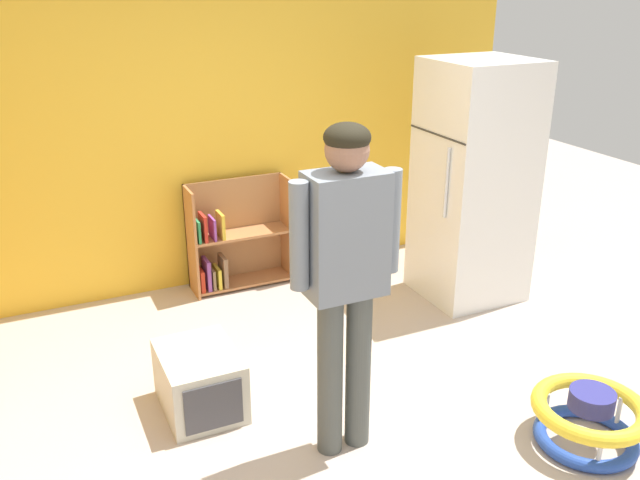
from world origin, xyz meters
TOP-DOWN VIEW (x-y plane):
  - ground_plane at (0.00, 0.00)m, footprint 12.00×12.00m
  - back_wall at (0.00, 2.33)m, footprint 5.20×0.06m
  - refrigerator at (1.70, 1.26)m, footprint 0.73×0.68m
  - bookshelf at (0.11, 2.15)m, footprint 0.80×0.28m
  - standing_person at (0.00, 0.00)m, footprint 0.57×0.22m
  - baby_walker at (1.18, -0.53)m, footprint 0.60×0.60m
  - pet_carrier at (-0.59, 0.63)m, footprint 0.42×0.55m

SIDE VIEW (x-z plane):
  - ground_plane at x=0.00m, z-range 0.00..0.00m
  - baby_walker at x=1.18m, z-range 0.00..0.32m
  - pet_carrier at x=-0.59m, z-range 0.00..0.36m
  - bookshelf at x=0.11m, z-range -0.06..0.79m
  - refrigerator at x=1.70m, z-range 0.00..1.78m
  - standing_person at x=0.00m, z-range 0.18..1.90m
  - back_wall at x=0.00m, z-range 0.00..2.70m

